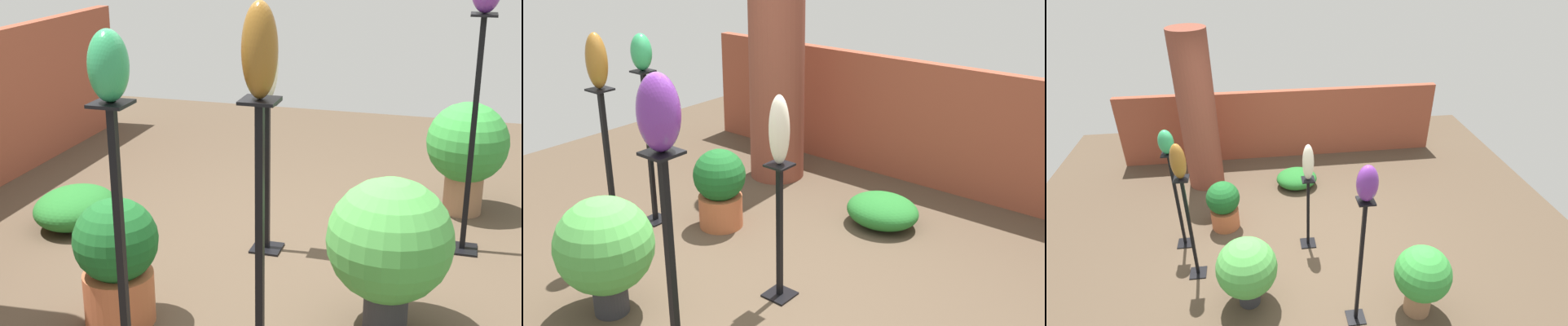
{
  "view_description": "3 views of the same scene",
  "coord_description": "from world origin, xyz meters",
  "views": [
    {
      "loc": [
        -4.16,
        -1.11,
        2.11
      ],
      "look_at": [
        -0.19,
        0.04,
        0.73
      ],
      "focal_mm": 50.0,
      "sensor_mm": 36.0,
      "label": 1
    },
    {
      "loc": [
        2.56,
        -2.82,
        2.54
      ],
      "look_at": [
        -0.02,
        0.36,
        0.92
      ],
      "focal_mm": 42.0,
      "sensor_mm": 36.0,
      "label": 2
    },
    {
      "loc": [
        -0.41,
        -4.08,
        3.71
      ],
      "look_at": [
        0.17,
        0.33,
        1.13
      ],
      "focal_mm": 28.0,
      "sensor_mm": 36.0,
      "label": 3
    }
  ],
  "objects": [
    {
      "name": "pedestal_ivory",
      "position": [
        0.15,
        0.1,
        0.47
      ],
      "size": [
        0.2,
        0.2,
        1.03
      ],
      "color": "black",
      "rests_on": "ground"
    },
    {
      "name": "ground_plane",
      "position": [
        0.0,
        0.0,
        0.0
      ],
      "size": [
        8.0,
        8.0,
        0.0
      ],
      "primitive_type": "plane",
      "color": "#4C3D2D"
    },
    {
      "name": "pedestal_bronze",
      "position": [
        -1.27,
        -0.27,
        0.64
      ],
      "size": [
        0.2,
        0.2,
        1.39
      ],
      "color": "black",
      "rests_on": "ground"
    },
    {
      "name": "foliage_bed_west",
      "position": [
        0.16,
        1.54,
        0.14
      ],
      "size": [
        0.66,
        0.57,
        0.28
      ],
      "primitive_type": "ellipsoid",
      "color": "#236B28",
      "rests_on": "ground"
    },
    {
      "name": "potted_plant_walkway_edge",
      "position": [
        -0.96,
        0.63,
        0.38
      ],
      "size": [
        0.46,
        0.46,
        0.72
      ],
      "color": "#B25B38",
      "rests_on": "ground"
    },
    {
      "name": "pedestal_violet",
      "position": [
        0.51,
        -1.17,
        0.73
      ],
      "size": [
        0.2,
        0.2,
        1.58
      ],
      "color": "black",
      "rests_on": "ground"
    },
    {
      "name": "art_vase_jade",
      "position": [
        -1.49,
        0.32,
        1.55
      ],
      "size": [
        0.18,
        0.17,
        0.31
      ],
      "primitive_type": "ellipsoid",
      "color": "#2D9356",
      "rests_on": "pedestal_jade"
    },
    {
      "name": "pedestal_jade",
      "position": [
        -1.49,
        0.32,
        0.64
      ],
      "size": [
        0.2,
        0.2,
        1.39
      ],
      "color": "black",
      "rests_on": "ground"
    },
    {
      "name": "brick_wall_back",
      "position": [
        0.0,
        2.63,
        0.63
      ],
      "size": [
        5.6,
        0.12,
        1.27
      ],
      "primitive_type": "cube",
      "color": "brown",
      "rests_on": "ground"
    },
    {
      "name": "art_vase_ivory",
      "position": [
        0.15,
        0.1,
        1.27
      ],
      "size": [
        0.14,
        0.14,
        0.48
      ],
      "primitive_type": "ellipsoid",
      "color": "beige",
      "rests_on": "pedestal_ivory"
    },
    {
      "name": "potted_plant_mid_right",
      "position": [
        1.21,
        -1.15,
        0.51
      ],
      "size": [
        0.6,
        0.6,
        0.85
      ],
      "color": "#936B4C",
      "rests_on": "ground"
    },
    {
      "name": "art_vase_bronze",
      "position": [
        -1.27,
        -0.27,
        1.6
      ],
      "size": [
        0.16,
        0.16,
        0.41
      ],
      "primitive_type": "ellipsoid",
      "color": "brown",
      "rests_on": "pedestal_bronze"
    },
    {
      "name": "brick_pillar",
      "position": [
        -1.32,
        1.85,
        1.26
      ],
      "size": [
        0.57,
        0.57,
        2.52
      ],
      "primitive_type": "cylinder",
      "color": "brown",
      "rests_on": "ground"
    },
    {
      "name": "potted_plant_front_right",
      "position": [
        -0.64,
        -0.79,
        0.51
      ],
      "size": [
        0.67,
        0.67,
        0.86
      ],
      "color": "#2D2D33",
      "rests_on": "ground"
    },
    {
      "name": "art_vase_violet",
      "position": [
        0.51,
        -1.17,
        1.76
      ],
      "size": [
        0.2,
        0.2,
        0.36
      ],
      "primitive_type": "ellipsoid",
      "color": "#6B2D8C",
      "rests_on": "pedestal_violet"
    }
  ]
}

